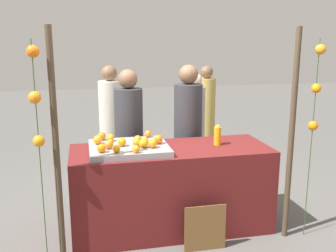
{
  "coord_description": "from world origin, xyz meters",
  "views": [
    {
      "loc": [
        -0.84,
        -3.7,
        1.97
      ],
      "look_at": [
        0.0,
        0.15,
        1.08
      ],
      "focal_mm": 41.14,
      "sensor_mm": 36.0,
      "label": 1
    }
  ],
  "objects_px": {
    "chalkboard_sign": "(205,228)",
    "vendor_left": "(129,144)",
    "vendor_right": "(188,139)",
    "orange_1": "(108,145)",
    "orange_0": "(110,143)",
    "juice_bottle": "(217,136)",
    "stall_counter": "(171,188)"
  },
  "relations": [
    {
      "from": "juice_bottle",
      "to": "vendor_right",
      "type": "relative_size",
      "value": 0.13
    },
    {
      "from": "juice_bottle",
      "to": "vendor_right",
      "type": "height_order",
      "value": "vendor_right"
    },
    {
      "from": "orange_1",
      "to": "stall_counter",
      "type": "bearing_deg",
      "value": 8.74
    },
    {
      "from": "chalkboard_sign",
      "to": "vendor_left",
      "type": "height_order",
      "value": "vendor_left"
    },
    {
      "from": "juice_bottle",
      "to": "vendor_left",
      "type": "xyz_separation_m",
      "value": [
        -0.86,
        0.67,
        -0.22
      ]
    },
    {
      "from": "orange_0",
      "to": "orange_1",
      "type": "distance_m",
      "value": 0.09
    },
    {
      "from": "orange_0",
      "to": "juice_bottle",
      "type": "xyz_separation_m",
      "value": [
        1.12,
        0.03,
        0.0
      ]
    },
    {
      "from": "orange_0",
      "to": "vendor_right",
      "type": "xyz_separation_m",
      "value": [
        0.98,
        0.67,
        -0.19
      ]
    },
    {
      "from": "orange_0",
      "to": "orange_1",
      "type": "height_order",
      "value": "orange_1"
    },
    {
      "from": "orange_1",
      "to": "vendor_left",
      "type": "height_order",
      "value": "vendor_left"
    },
    {
      "from": "vendor_left",
      "to": "orange_1",
      "type": "bearing_deg",
      "value": -110.34
    },
    {
      "from": "orange_0",
      "to": "juice_bottle",
      "type": "bearing_deg",
      "value": 1.61
    },
    {
      "from": "vendor_right",
      "to": "orange_0",
      "type": "bearing_deg",
      "value": -145.49
    },
    {
      "from": "vendor_left",
      "to": "vendor_right",
      "type": "bearing_deg",
      "value": -2.08
    },
    {
      "from": "chalkboard_sign",
      "to": "vendor_right",
      "type": "relative_size",
      "value": 0.28
    },
    {
      "from": "chalkboard_sign",
      "to": "orange_1",
      "type": "bearing_deg",
      "value": 153.89
    },
    {
      "from": "orange_1",
      "to": "juice_bottle",
      "type": "relative_size",
      "value": 0.36
    },
    {
      "from": "orange_0",
      "to": "chalkboard_sign",
      "type": "xyz_separation_m",
      "value": [
        0.83,
        -0.51,
        -0.75
      ]
    },
    {
      "from": "orange_0",
      "to": "juice_bottle",
      "type": "relative_size",
      "value": 0.34
    },
    {
      "from": "vendor_right",
      "to": "chalkboard_sign",
      "type": "bearing_deg",
      "value": -97.07
    },
    {
      "from": "orange_0",
      "to": "vendor_left",
      "type": "height_order",
      "value": "vendor_left"
    },
    {
      "from": "stall_counter",
      "to": "chalkboard_sign",
      "type": "height_order",
      "value": "stall_counter"
    },
    {
      "from": "stall_counter",
      "to": "vendor_right",
      "type": "bearing_deg",
      "value": 61.56
    },
    {
      "from": "orange_1",
      "to": "chalkboard_sign",
      "type": "xyz_separation_m",
      "value": [
        0.85,
        -0.42,
        -0.76
      ]
    },
    {
      "from": "orange_1",
      "to": "orange_0",
      "type": "bearing_deg",
      "value": 75.65
    },
    {
      "from": "orange_0",
      "to": "orange_1",
      "type": "xyz_separation_m",
      "value": [
        -0.02,
        -0.09,
        0.0
      ]
    },
    {
      "from": "chalkboard_sign",
      "to": "vendor_right",
      "type": "bearing_deg",
      "value": 82.93
    },
    {
      "from": "stall_counter",
      "to": "orange_1",
      "type": "height_order",
      "value": "orange_1"
    },
    {
      "from": "orange_0",
      "to": "juice_bottle",
      "type": "height_order",
      "value": "juice_bottle"
    },
    {
      "from": "vendor_right",
      "to": "orange_1",
      "type": "bearing_deg",
      "value": -142.78
    },
    {
      "from": "vendor_left",
      "to": "chalkboard_sign",
      "type": "bearing_deg",
      "value": -64.95
    },
    {
      "from": "chalkboard_sign",
      "to": "vendor_left",
      "type": "relative_size",
      "value": 0.29
    }
  ]
}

